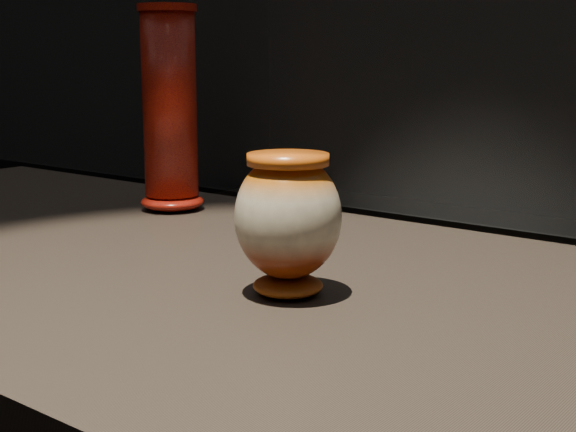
{
  "coord_description": "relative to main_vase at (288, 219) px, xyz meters",
  "views": [
    {
      "loc": [
        0.72,
        -0.73,
        1.17
      ],
      "look_at": [
        0.18,
        -0.04,
        0.99
      ],
      "focal_mm": 50.0,
      "sensor_mm": 36.0,
      "label": 1
    }
  ],
  "objects": [
    {
      "name": "tall_vase",
      "position": [
        -0.48,
        0.28,
        0.08
      ],
      "size": [
        0.14,
        0.14,
        0.35
      ],
      "rotation": [
        0.0,
        0.0,
        0.26
      ],
      "color": "#AC250B",
      "rests_on": "display_plinth"
    },
    {
      "name": "main_vase",
      "position": [
        0.0,
        0.0,
        0.0
      ],
      "size": [
        0.13,
        0.13,
        0.16
      ],
      "rotation": [
        0.0,
        0.0,
        -0.06
      ],
      "color": "maroon",
      "rests_on": "display_plinth"
    }
  ]
}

